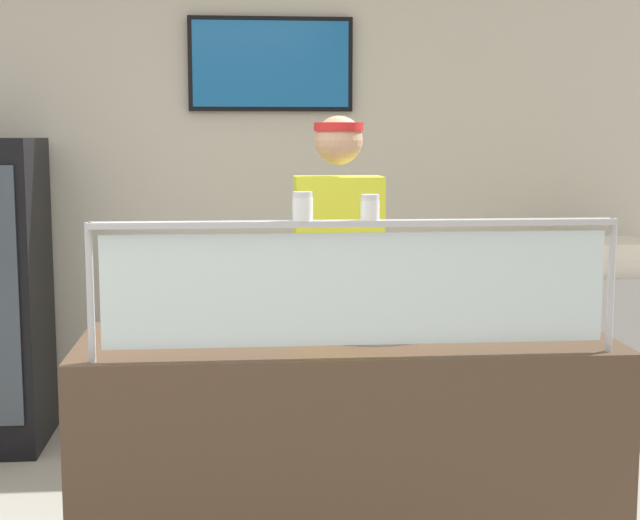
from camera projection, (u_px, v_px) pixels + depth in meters
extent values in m
plane|color=gray|center=(328.00, 517.00, 4.14)|extent=(12.00, 12.00, 0.00)
cube|color=beige|center=(302.00, 191.00, 5.55)|extent=(6.32, 0.08, 2.70)
cube|color=black|center=(271.00, 64.00, 5.37)|extent=(0.94, 0.04, 0.53)
cube|color=#1966B2|center=(271.00, 64.00, 5.35)|extent=(0.89, 0.01, 0.48)
cube|color=#4C3828|center=(346.00, 463.00, 3.45)|extent=(1.92, 0.72, 0.95)
cylinder|color=#B2B5BC|center=(90.00, 293.00, 2.98)|extent=(0.02, 0.02, 0.45)
cylinder|color=#B2B5BC|center=(611.00, 285.00, 3.14)|extent=(0.02, 0.02, 0.45)
cube|color=silver|center=(357.00, 289.00, 3.06)|extent=(1.66, 0.01, 0.37)
cube|color=#B2B5BC|center=(357.00, 223.00, 3.03)|extent=(1.72, 0.06, 0.02)
cylinder|color=#9EA0A8|center=(372.00, 330.00, 3.48)|extent=(0.50, 0.50, 0.01)
cylinder|color=tan|center=(372.00, 326.00, 3.48)|extent=(0.47, 0.47, 0.02)
cylinder|color=#D65B2D|center=(372.00, 323.00, 3.48)|extent=(0.42, 0.42, 0.01)
cube|color=#ADAFB7|center=(360.00, 323.00, 3.46)|extent=(0.14, 0.29, 0.01)
cylinder|color=white|center=(303.00, 209.00, 3.01)|extent=(0.07, 0.07, 0.08)
cylinder|color=white|center=(303.00, 213.00, 3.01)|extent=(0.06, 0.06, 0.05)
cylinder|color=silver|center=(303.00, 195.00, 3.00)|extent=(0.06, 0.06, 0.02)
cylinder|color=white|center=(370.00, 210.00, 3.03)|extent=(0.06, 0.06, 0.07)
cylinder|color=red|center=(370.00, 213.00, 3.03)|extent=(0.05, 0.05, 0.04)
cylinder|color=silver|center=(370.00, 197.00, 3.02)|extent=(0.06, 0.06, 0.02)
cylinder|color=#23232D|center=(313.00, 407.00, 4.17)|extent=(0.13, 0.13, 0.95)
cylinder|color=#23232D|center=(362.00, 406.00, 4.19)|extent=(0.13, 0.13, 0.95)
cube|color=#D8EA33|center=(338.00, 240.00, 4.08)|extent=(0.38, 0.21, 0.55)
sphere|color=tan|center=(339.00, 140.00, 4.02)|extent=(0.21, 0.21, 0.21)
cylinder|color=red|center=(339.00, 127.00, 4.01)|extent=(0.21, 0.21, 0.04)
cylinder|color=tan|center=(387.00, 268.00, 3.89)|extent=(0.08, 0.34, 0.08)
cylinder|color=red|center=(5.00, 285.00, 4.81)|extent=(0.06, 0.06, 0.20)
cube|color=#B7BABF|center=(603.00, 351.00, 5.33)|extent=(0.70, 0.55, 0.91)
cube|color=silver|center=(606.00, 268.00, 5.27)|extent=(0.44, 0.44, 0.04)
cube|color=silver|center=(608.00, 260.00, 5.26)|extent=(0.45, 0.45, 0.04)
cube|color=silver|center=(608.00, 252.00, 5.26)|extent=(0.46, 0.46, 0.04)
cube|color=silver|center=(608.00, 244.00, 5.25)|extent=(0.45, 0.45, 0.04)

